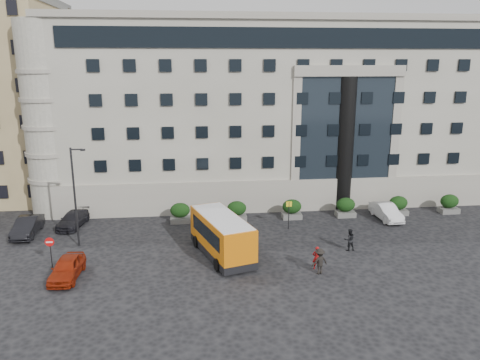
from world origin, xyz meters
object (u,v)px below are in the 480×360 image
object	(u,v)px
parked_car_d	(85,196)
parked_car_a	(67,268)
hedge_f	(449,204)
parked_car_b	(27,226)
hedge_d	(346,207)
street_lamp	(75,194)
pedestrian_b	(349,240)
no_entry_sign	(50,246)
minibus	(222,234)
hedge_a	(180,213)
white_taxi	(386,212)
hedge_c	(292,209)
bus_stop_sign	(289,210)
pedestrian_a	(317,258)
red_truck	(60,195)
hedge_e	(398,205)
pedestrian_c	(320,261)
hedge_b	(237,211)
parked_car_c	(73,219)

from	to	relation	value
parked_car_d	parked_car_a	bearing A→B (deg)	-84.29
hedge_f	parked_car_b	world-z (taller)	hedge_f
parked_car_a	hedge_d	bearing A→B (deg)	27.71
street_lamp	pedestrian_b	bearing A→B (deg)	-8.65
hedge_f	no_entry_sign	xyz separation A→B (m)	(-35.00, -8.84, 0.72)
minibus	hedge_a	bearing A→B (deg)	95.08
hedge_a	white_taxi	world-z (taller)	hedge_a
parked_car_b	white_taxi	size ratio (longest dim) A/B	1.04
hedge_c	bus_stop_sign	size ratio (longest dim) A/B	0.73
pedestrian_a	red_truck	bearing A→B (deg)	-28.33
hedge_e	red_truck	bearing A→B (deg)	170.84
minibus	pedestrian_c	xyz separation A→B (m)	(6.52, -3.87, -0.79)
no_entry_sign	white_taxi	world-z (taller)	no_entry_sign
hedge_f	parked_car_a	world-z (taller)	hedge_f
hedge_b	pedestrian_a	bearing A→B (deg)	-67.52
white_taxi	pedestrian_b	world-z (taller)	pedestrian_b
red_truck	pedestrian_b	xyz separation A→B (m)	(25.08, -13.28, -0.61)
hedge_c	minibus	distance (m)	10.71
bus_stop_sign	parked_car_b	size ratio (longest dim) A/B	0.54
parked_car_a	parked_car_d	xyz separation A→B (m)	(-2.39, 17.67, 0.01)
street_lamp	white_taxi	xyz separation A→B (m)	(27.06, 3.63, -3.63)
parked_car_a	hedge_f	bearing A→B (deg)	20.62
hedge_c	bus_stop_sign	distance (m)	3.05
hedge_f	hedge_d	bearing A→B (deg)	180.00
parked_car_d	pedestrian_a	world-z (taller)	pedestrian_a
no_entry_sign	minibus	bearing A→B (deg)	4.21
street_lamp	bus_stop_sign	size ratio (longest dim) A/B	3.17
hedge_b	hedge_f	size ratio (longest dim) A/B	1.00
pedestrian_a	hedge_a	bearing A→B (deg)	-39.83
parked_car_b	parked_car_c	xyz separation A→B (m)	(3.33, 1.81, -0.12)
red_truck	street_lamp	bearing A→B (deg)	-72.18
hedge_d	pedestrian_c	distance (m)	13.17
street_lamp	minibus	bearing A→B (deg)	-15.66
street_lamp	parked_car_d	distance (m)	12.57
hedge_f	street_lamp	world-z (taller)	street_lamp
parked_car_d	pedestrian_b	size ratio (longest dim) A/B	3.01
hedge_f	pedestrian_a	world-z (taller)	hedge_f
hedge_d	street_lamp	bearing A→B (deg)	-168.47
parked_car_a	parked_car_d	bearing A→B (deg)	100.78
parked_car_a	parked_car_c	size ratio (longest dim) A/B	0.96
red_truck	hedge_f	bearing A→B (deg)	-11.44
hedge_c	no_entry_sign	distance (m)	21.33
hedge_d	no_entry_sign	world-z (taller)	no_entry_sign
hedge_f	bus_stop_sign	distance (m)	16.76
pedestrian_c	parked_car_a	bearing A→B (deg)	-20.82
white_taxi	no_entry_sign	bearing A→B (deg)	-167.79
red_truck	pedestrian_c	size ratio (longest dim) A/B	3.01
no_entry_sign	parked_car_b	xyz separation A→B (m)	(-3.85, 7.00, -0.88)
hedge_e	no_entry_sign	xyz separation A→B (m)	(-29.80, -8.84, 0.72)
parked_car_c	pedestrian_b	xyz separation A→B (m)	(22.73, -7.98, 0.24)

